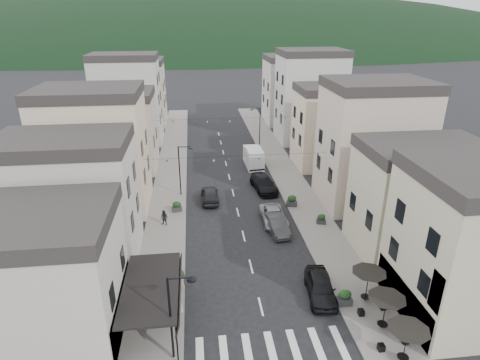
% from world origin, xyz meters
% --- Properties ---
extents(sidewalk_left, '(4.00, 76.00, 0.12)m').
position_xyz_m(sidewalk_left, '(-7.50, 32.00, 0.06)').
color(sidewalk_left, slate).
rests_on(sidewalk_left, ground).
extents(sidewalk_right, '(4.00, 76.00, 0.12)m').
position_xyz_m(sidewalk_right, '(7.50, 32.00, 0.06)').
color(sidewalk_right, slate).
rests_on(sidewalk_right, ground).
extents(hill_backdrop, '(640.00, 360.00, 70.00)m').
position_xyz_m(hill_backdrop, '(0.00, 300.00, 0.00)').
color(hill_backdrop, black).
rests_on(hill_backdrop, ground).
extents(boutique_building, '(12.00, 8.00, 8.00)m').
position_xyz_m(boutique_building, '(-15.50, 5.00, 4.00)').
color(boutique_building, beige).
rests_on(boutique_building, ground).
extents(boutique_awning, '(3.77, 7.50, 3.28)m').
position_xyz_m(boutique_awning, '(-7.25, 5.00, 3.11)').
color(boutique_awning, black).
rests_on(boutique_awning, ground).
extents(buildings_row_left, '(10.20, 54.16, 14.00)m').
position_xyz_m(buildings_row_left, '(-14.50, 37.75, 6.12)').
color(buildings_row_left, beige).
rests_on(buildings_row_left, ground).
extents(buildings_row_right, '(10.20, 54.16, 14.50)m').
position_xyz_m(buildings_row_right, '(14.50, 36.59, 6.32)').
color(buildings_row_right, '#B8B192').
rests_on(buildings_row_right, ground).
extents(cafe_terrace, '(2.50, 8.10, 2.53)m').
position_xyz_m(cafe_terrace, '(7.70, 2.80, 2.36)').
color(cafe_terrace, black).
rests_on(cafe_terrace, ground).
extents(streetlamp_left_near, '(1.70, 0.56, 6.00)m').
position_xyz_m(streetlamp_left_near, '(-5.82, 2.00, 3.70)').
color(streetlamp_left_near, black).
rests_on(streetlamp_left_near, ground).
extents(streetlamp_left_far, '(1.70, 0.56, 6.00)m').
position_xyz_m(streetlamp_left_far, '(-5.82, 26.00, 3.70)').
color(streetlamp_left_far, black).
rests_on(streetlamp_left_far, ground).
extents(streetlamp_right_far, '(1.70, 0.56, 6.00)m').
position_xyz_m(streetlamp_right_far, '(5.82, 44.00, 3.70)').
color(streetlamp_right_far, black).
rests_on(streetlamp_right_far, ground).
extents(bollards, '(11.66, 10.26, 0.60)m').
position_xyz_m(bollards, '(0.00, 5.50, 0.42)').
color(bollards, gray).
rests_on(bollards, ground).
extents(bunting_near, '(19.00, 0.28, 0.62)m').
position_xyz_m(bunting_near, '(0.00, 22.00, 5.65)').
color(bunting_near, black).
rests_on(bunting_near, ground).
extents(bunting_far, '(19.00, 0.28, 0.62)m').
position_xyz_m(bunting_far, '(0.00, 38.00, 5.65)').
color(bunting_far, black).
rests_on(bunting_far, ground).
extents(parked_car_a, '(2.51, 5.06, 1.66)m').
position_xyz_m(parked_car_a, '(4.60, 6.65, 0.83)').
color(parked_car_a, black).
rests_on(parked_car_a, ground).
extents(parked_car_b, '(2.02, 4.69, 1.50)m').
position_xyz_m(parked_car_b, '(3.31, 16.52, 0.75)').
color(parked_car_b, '#303032').
rests_on(parked_car_b, ground).
extents(parked_car_c, '(2.40, 5.16, 1.43)m').
position_xyz_m(parked_car_c, '(3.35, 18.34, 0.72)').
color(parked_car_c, '#919399').
rests_on(parked_car_c, ground).
extents(parked_car_d, '(3.06, 5.94, 1.65)m').
position_xyz_m(parked_car_d, '(3.73, 26.45, 0.82)').
color(parked_car_d, black).
rests_on(parked_car_d, ground).
extents(parked_car_e, '(1.94, 4.73, 1.61)m').
position_xyz_m(parked_car_e, '(-2.80, 24.03, 0.80)').
color(parked_car_e, black).
rests_on(parked_car_e, ground).
extents(delivery_van, '(2.27, 5.43, 2.57)m').
position_xyz_m(delivery_van, '(3.74, 34.64, 1.26)').
color(delivery_van, silver).
rests_on(delivery_van, ground).
extents(pedestrian_a, '(0.67, 0.47, 1.76)m').
position_xyz_m(pedestrian_a, '(-6.53, 9.93, 1.00)').
color(pedestrian_a, black).
rests_on(pedestrian_a, sidewalk_left).
extents(pedestrian_b, '(0.97, 0.88, 1.61)m').
position_xyz_m(pedestrian_b, '(-7.56, 18.84, 0.93)').
color(pedestrian_b, '#25202B').
rests_on(pedestrian_b, sidewalk_left).
extents(planter_la, '(1.26, 0.89, 1.28)m').
position_xyz_m(planter_la, '(-6.00, 9.27, 0.74)').
color(planter_la, '#2B2B2D').
rests_on(planter_la, sidewalk_left).
extents(planter_lb, '(1.11, 0.76, 1.14)m').
position_xyz_m(planter_lb, '(-6.44, 21.74, 0.67)').
color(planter_lb, '#303032').
rests_on(planter_lb, sidewalk_left).
extents(planter_ra, '(1.12, 0.63, 1.24)m').
position_xyz_m(planter_ra, '(6.00, 5.39, 0.72)').
color(planter_ra, '#302F32').
rests_on(planter_ra, sidewalk_right).
extents(planter_rb, '(1.01, 0.70, 1.03)m').
position_xyz_m(planter_rb, '(8.00, 17.34, 0.62)').
color(planter_rb, '#2A2A2C').
rests_on(planter_rb, sidewalk_right).
extents(planter_rc, '(1.21, 0.77, 1.27)m').
position_xyz_m(planter_rc, '(6.00, 21.56, 0.74)').
color(planter_rc, '#2D2D2F').
rests_on(planter_rc, sidewalk_right).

